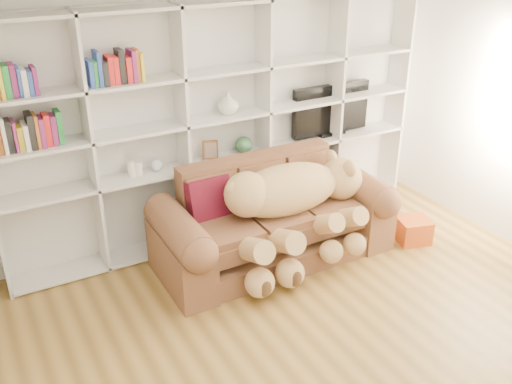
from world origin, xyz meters
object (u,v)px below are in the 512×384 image
teddy_bear (293,202)px  tv (331,110)px  sofa (272,223)px  gift_box (413,230)px

teddy_bear → tv: 1.45m
sofa → gift_box: 1.52m
teddy_bear → sofa: bearing=125.7°
teddy_bear → gift_box: teddy_bear is taller
sofa → tv: (1.14, 0.70, 0.78)m
sofa → teddy_bear: (0.11, -0.19, 0.30)m
tv → sofa: bearing=-148.6°
tv → teddy_bear: bearing=-139.3°
tv → gift_box: bearing=-76.3°
gift_box → teddy_bear: bearing=168.3°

